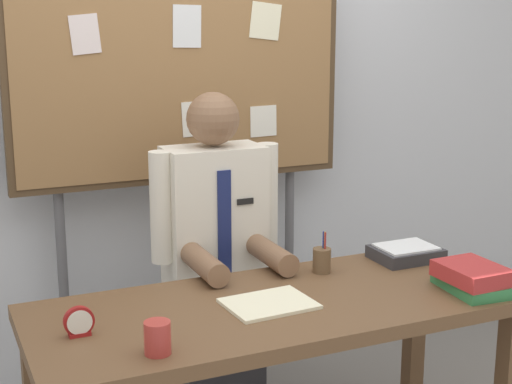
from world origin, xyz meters
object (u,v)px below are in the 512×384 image
object	(u,v)px
book_stack	(471,278)
open_notebook	(269,304)
desk	(277,328)
desk_clock	(79,323)
paper_tray	(406,253)
coffee_mug	(158,338)
pen_holder	(322,260)
bulletin_board	(181,80)
person	(216,275)

from	to	relation	value
book_stack	open_notebook	world-z (taller)	book_stack
desk	desk_clock	bearing A→B (deg)	-179.16
desk_clock	paper_tray	size ratio (longest dim) A/B	0.36
open_notebook	paper_tray	xyz separation A→B (m)	(0.72, 0.23, 0.02)
desk_clock	coffee_mug	distance (m)	0.29
pen_holder	desk	bearing A→B (deg)	-144.23
desk	open_notebook	distance (m)	0.11
bulletin_board	coffee_mug	distance (m)	1.46
book_stack	coffee_mug	world-z (taller)	same
open_notebook	person	bearing A→B (deg)	86.14
person	open_notebook	distance (m)	0.62
person	coffee_mug	bearing A→B (deg)	-121.23
bulletin_board	coffee_mug	xyz separation A→B (m)	(-0.50, -1.21, -0.63)
desk	paper_tray	bearing A→B (deg)	17.06
person	desk_clock	size ratio (longest dim) A/B	15.02
person	bulletin_board	size ratio (longest dim) A/B	0.73
coffee_mug	open_notebook	bearing A→B (deg)	24.81
bulletin_board	desk_clock	bearing A→B (deg)	-124.45
pen_holder	desk_clock	bearing A→B (deg)	-167.33
bulletin_board	open_notebook	world-z (taller)	bulletin_board
person	coffee_mug	size ratio (longest dim) A/B	14.38
person	pen_holder	distance (m)	0.50
open_notebook	pen_holder	xyz separation A→B (m)	(0.33, 0.23, 0.04)
book_stack	coffee_mug	bearing A→B (deg)	-178.10
open_notebook	paper_tray	world-z (taller)	paper_tray
desk	paper_tray	distance (m)	0.72
desk_clock	bulletin_board	bearing A→B (deg)	55.55
open_notebook	pen_holder	bearing A→B (deg)	34.65
person	bulletin_board	bearing A→B (deg)	89.96
bulletin_board	book_stack	bearing A→B (deg)	-60.17
desk_clock	coffee_mug	xyz separation A→B (m)	(0.18, -0.22, 0.01)
pen_holder	paper_tray	bearing A→B (deg)	-0.16
desk	person	size ratio (longest dim) A/B	1.20
coffee_mug	book_stack	bearing A→B (deg)	1.90
pen_holder	paper_tray	size ratio (longest dim) A/B	0.62
bulletin_board	paper_tray	distance (m)	1.22
desk	pen_holder	world-z (taller)	pen_holder
person	bulletin_board	xyz separation A→B (m)	(0.00, 0.39, 0.78)
bulletin_board	desk_clock	world-z (taller)	bulletin_board
bulletin_board	book_stack	distance (m)	1.50
person	paper_tray	bearing A→B (deg)	-29.63
desk_clock	pen_holder	size ratio (longest dim) A/B	0.59
desk	coffee_mug	xyz separation A→B (m)	(-0.50, -0.23, 0.15)
desk_clock	paper_tray	xyz separation A→B (m)	(1.36, 0.22, -0.01)
person	desk_clock	xyz separation A→B (m)	(-0.68, -0.60, 0.13)
desk_clock	person	bearing A→B (deg)	41.40
bulletin_board	book_stack	size ratio (longest dim) A/B	7.09
open_notebook	desk_clock	size ratio (longest dim) A/B	3.08
book_stack	open_notebook	distance (m)	0.74
bulletin_board	person	bearing A→B (deg)	-90.04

